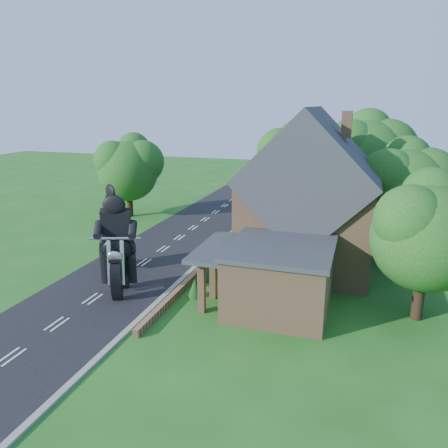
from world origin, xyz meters
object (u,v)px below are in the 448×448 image
(annex, at_px, (278,275))
(motorcycle_lead, at_px, (120,280))
(garden_wall, at_px, (214,257))
(house, at_px, (309,201))
(motorcycle_follow, at_px, (118,256))

(annex, bearing_deg, motorcycle_lead, -172.24)
(garden_wall, bearing_deg, motorcycle_lead, -114.12)
(house, distance_m, motorcycle_follow, 12.92)
(annex, distance_m, motorcycle_follow, 11.29)
(garden_wall, xyz_separation_m, house, (6.19, 1.00, 4.14))
(house, xyz_separation_m, motorcycle_lead, (-9.32, -7.99, -3.48))
(annex, relative_size, motorcycle_lead, 3.83)
(motorcycle_lead, distance_m, motorcycle_follow, 4.24)
(house, height_order, motorcycle_follow, house)
(house, xyz_separation_m, motorcycle_follow, (-11.62, -4.42, -3.50))
(house, height_order, annex, house)
(garden_wall, height_order, house, house)
(garden_wall, height_order, motorcycle_follow, motorcycle_follow)
(garden_wall, distance_m, annex, 8.19)
(garden_wall, relative_size, house, 2.15)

